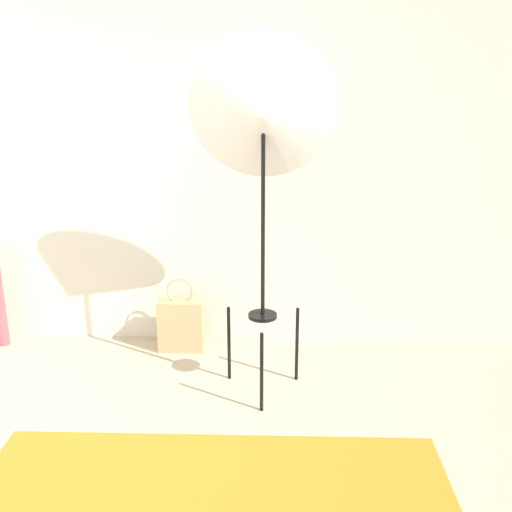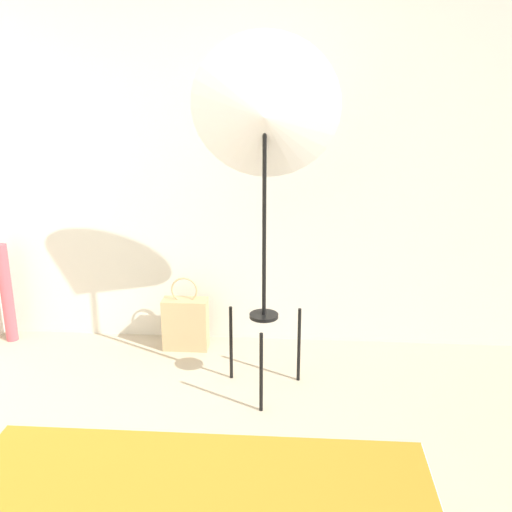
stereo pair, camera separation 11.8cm
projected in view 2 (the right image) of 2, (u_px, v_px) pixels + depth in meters
wall_back at (230, 148)px, 3.78m from camera, size 8.00×0.05×2.60m
photo_umbrella at (265, 116)px, 3.02m from camera, size 0.78×0.41×1.97m
tote_bag at (186, 323)px, 3.94m from camera, size 0.29×0.13×0.50m
paper_roll at (7, 293)px, 4.01m from camera, size 0.08×0.08×0.68m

